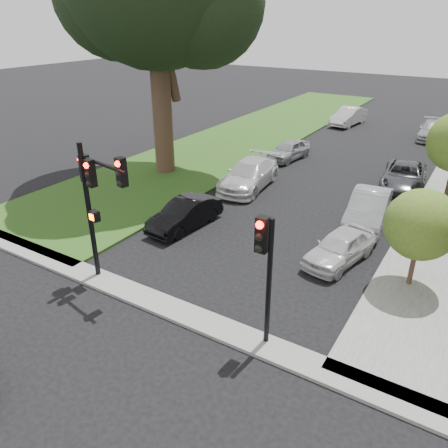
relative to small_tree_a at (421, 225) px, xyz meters
The scene contains 14 objects.
ground 10.16m from the small_tree_a, 128.99° to the right, with size 140.00×140.00×0.00m, color black.
grass_strip 22.45m from the small_tree_a, 132.93° to the left, with size 8.00×44.00×0.12m, color #30551E.
sidewalk_cross 8.73m from the small_tree_a, 137.61° to the right, with size 60.00×1.00×0.12m, color slate.
small_tree_a is the anchor object (origin of this frame).
traffic_signal_main 11.08m from the small_tree_a, 150.51° to the right, with size 2.51×0.68×5.12m.
traffic_signal_secondary 6.32m from the small_tree_a, 119.83° to the right, with size 0.52×0.42×4.13m.
car_parked_0 3.30m from the small_tree_a, behind, with size 1.50×3.74×1.27m, color silver.
car_parked_1 5.52m from the small_tree_a, 121.57° to the left, with size 1.61×4.62×1.52m, color #999BA0.
car_parked_2 10.75m from the small_tree_a, 102.72° to the left, with size 2.25×4.88×1.36m, color #3F4247.
car_parked_4 22.77m from the small_tree_a, 96.88° to the left, with size 1.89×4.66×1.35m, color #999BA0.
car_parked_5 9.90m from the small_tree_a, behind, with size 1.39×3.99×1.31m, color black.
car_parked_6 11.40m from the small_tree_a, 149.68° to the left, with size 2.14×5.26×1.53m, color silver.
car_parked_7 15.54m from the small_tree_a, 130.51° to the left, with size 1.53×3.81×1.30m, color #999BA0.
car_parked_9 25.83m from the small_tree_a, 112.31° to the left, with size 1.59×4.57×1.51m, color silver.
Camera 1 is at (7.52, -7.12, 8.88)m, focal length 35.00 mm.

